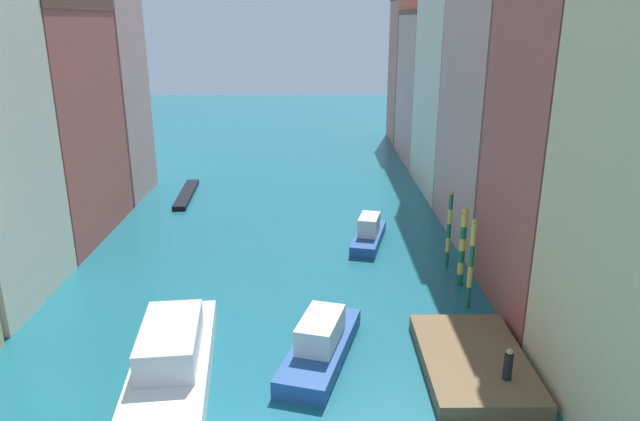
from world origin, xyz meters
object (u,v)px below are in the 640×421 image
Objects in this scene: gondola_black at (186,194)px; motorboat_1 at (320,343)px; motorboat_0 at (369,234)px; person_on_dock at (508,365)px; mooring_pole_0 at (471,263)px; mooring_pole_1 at (462,247)px; mooring_pole_2 at (449,228)px; waterfront_dock at (473,361)px; vaporetto_white at (172,359)px.

motorboat_1 reaches higher than gondola_black.
motorboat_0 is 14.34m from motorboat_1.
person_on_dock is 0.19× the size of motorboat_1.
mooring_pole_0 is 1.07× the size of mooring_pole_1.
mooring_pole_0 is at bearing -90.83° from mooring_pole_2.
mooring_pole_0 is 2.66m from mooring_pole_1.
mooring_pole_0 is 10.36m from motorboat_0.
waterfront_dock is 31.38m from gondola_black.
motorboat_1 is at bearing -148.67° from mooring_pole_0.
motorboat_1 is at bearing -127.67° from mooring_pole_2.
mooring_pole_1 is 16.78m from vaporetto_white.
mooring_pole_1 is 8.18m from motorboat_0.
motorboat_1 reaches higher than motorboat_0.
vaporetto_white is 26.96m from gondola_black.
vaporetto_white reaches higher than person_on_dock.
waterfront_dock is 8.59m from mooring_pole_1.
mooring_pole_0 is at bearing 87.57° from person_on_dock.
mooring_pole_1 is 2.79m from mooring_pole_2.
vaporetto_white is (-14.18, -8.86, -1.42)m from mooring_pole_1.
mooring_pole_0 is 0.59× the size of gondola_black.
gondola_black is (-19.17, 17.62, -2.16)m from mooring_pole_1.
waterfront_dock is at bearing 115.65° from person_on_dock.
vaporetto_white reaches higher than gondola_black.
vaporetto_white is at bearing -140.34° from mooring_pole_2.
gondola_black is 18.31m from motorboat_0.
person_on_dock is 0.30× the size of mooring_pole_1.
waterfront_dock is at bearing -96.44° from mooring_pole_2.
person_on_dock is at bearing -92.98° from mooring_pole_1.
waterfront_dock is 15.14m from motorboat_0.
waterfront_dock is 2.19m from person_on_dock.
vaporetto_white reaches higher than motorboat_0.
mooring_pole_1 is 10.99m from motorboat_1.
mooring_pole_0 is 5.44m from mooring_pole_2.
mooring_pole_2 is at bearing 83.56° from waterfront_dock.
mooring_pole_1 is 0.47× the size of vaporetto_white.
vaporetto_white is at bearing -156.03° from mooring_pole_0.
person_on_dock is at bearing -76.21° from motorboat_0.
mooring_pole_2 is 24.24m from gondola_black.
mooring_pole_2 reaches higher than gondola_black.
motorboat_1 is at bearing 13.46° from vaporetto_white.
gondola_black is 27.39m from motorboat_1.
waterfront_dock is at bearing -77.74° from motorboat_0.
person_on_dock is at bearing -55.98° from gondola_black.
person_on_dock is at bearing -91.75° from mooring_pole_2.
mooring_pole_0 is 0.50× the size of vaporetto_white.
waterfront_dock is 1.50× the size of mooring_pole_2.
mooring_pole_0 is at bearing -46.91° from gondola_black.
vaporetto_white is at bearing -147.99° from mooring_pole_1.
person_on_dock is 33.35m from gondola_black.
person_on_dock is at bearing -4.80° from vaporetto_white.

